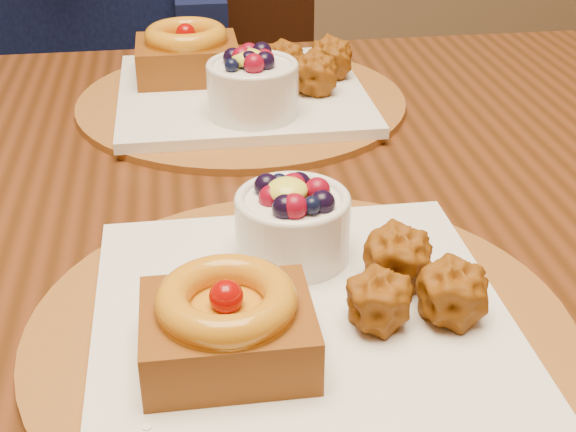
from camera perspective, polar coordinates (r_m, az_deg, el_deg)
The scene contains 4 objects.
dining_table at distance 0.79m, azimuth -1.65°, elevation -3.15°, with size 1.60×0.90×0.76m.
place_setting_near at distance 0.55m, azimuth 0.61°, elevation -6.21°, with size 0.38×0.38×0.08m.
place_setting_far at distance 0.93m, azimuth -3.54°, elevation 9.42°, with size 0.38×0.38×0.09m.
chair_far at distance 1.54m, azimuth -4.70°, elevation 6.23°, with size 0.49×0.49×0.90m.
Camera 1 is at (0.03, -0.63, 1.10)m, focal length 50.00 mm.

